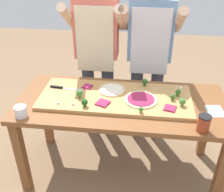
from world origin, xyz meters
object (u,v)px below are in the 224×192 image
Objects in this scene: pizza_whole_white_garlic at (112,90)px; cheese_crumble_e at (73,104)px; chefs_knife at (62,88)px; prep_table at (121,112)px; pizza_slice_near_right at (170,108)px; broccoli_floret_center_right at (178,92)px; cheese_crumble_f at (58,103)px; cheese_crumble_b at (184,100)px; pizza_slice_far_left at (88,87)px; broccoli_floret_front_right at (173,97)px; broccoli_floret_back_right at (141,109)px; broccoli_floret_back_mid at (85,102)px; pizza_slice_center at (103,103)px; recipe_note at (215,111)px; cook_left at (97,46)px; flour_cup at (21,112)px; sauce_jar at (204,123)px; cheese_crumble_c at (156,89)px; broccoli_floret_front_mid at (80,94)px; cheese_crumble_a at (181,89)px; broccoli_floret_front_left at (182,102)px; cheese_crumble_d at (176,87)px; cook_right at (149,49)px; pizza_whole_beet_magenta at (141,99)px; broccoli_floret_back_left at (145,82)px.

pizza_whole_white_garlic and cheese_crumble_e have the same top height.
prep_table is at bearing -10.71° from chefs_knife.
pizza_slice_near_right is at bearing -12.81° from chefs_knife.
cheese_crumble_f is (-0.92, -0.22, -0.03)m from broccoli_floret_center_right.
cheese_crumble_b is (0.49, 0.02, 0.14)m from prep_table.
pizza_slice_far_left is 4.55× the size of cheese_crumble_e.
broccoli_floret_front_right is 0.31m from broccoli_floret_back_right.
prep_table is at bearing -25.34° from pizza_slice_far_left.
broccoli_floret_back_mid reaches higher than cheese_crumble_b.
pizza_slice_center reaches higher than recipe_note.
broccoli_floret_center_right is at bearing -2.82° from pizza_whole_white_garlic.
broccoli_floret_center_right is 0.03× the size of cook_left.
broccoli_floret_center_right is at bearing 17.98° from flour_cup.
sauce_jar is (0.85, -0.16, -0.00)m from broccoli_floret_back_mid.
cheese_crumble_b reaches higher than pizza_slice_far_left.
cheese_crumble_e is at bearing -177.71° from pizza_slice_near_right.
cheese_crumble_c is (0.37, 0.06, -0.00)m from pizza_whole_white_garlic.
broccoli_floret_front_mid is at bearing -176.14° from cheese_crumble_b.
cheese_crumble_a is 1.29m from flour_cup.
cheese_crumble_a is at bearing 22.07° from prep_table.
recipe_note is (1.02, -0.20, -0.03)m from pizza_slice_far_left.
chefs_knife is 4.45× the size of broccoli_floret_back_mid.
broccoli_floret_back_mid is 0.93× the size of broccoli_floret_front_mid.
prep_table is at bearing -157.93° from cheese_crumble_a.
chefs_knife is 0.23m from broccoli_floret_front_mid.
broccoli_floret_back_mid is at bearing -172.55° from broccoli_floret_front_left.
cheese_crumble_c is (0.27, 0.18, 0.14)m from prep_table.
broccoli_floret_front_right is 0.81× the size of broccoli_floret_front_left.
prep_table is 0.35m from broccoli_floret_back_mid.
broccoli_floret_center_right reaches higher than broccoli_floret_front_right.
cheese_crumble_c is at bearing 25.12° from flour_cup.
broccoli_floret_front_left is (0.31, 0.13, 0.01)m from broccoli_floret_back_right.
broccoli_floret_front_right is at bearing -103.04° from cheese_crumble_d.
broccoli_floret_center_right is 0.08m from broccoli_floret_front_right.
prep_table is 0.69m from cook_right.
cheese_crumble_e is 0.12m from cheese_crumble_f.
pizza_slice_center is (-0.29, -0.09, -0.00)m from pizza_whole_beet_magenta.
pizza_slice_far_left is 5.27× the size of cheese_crumble_d.
cheese_crumble_b is at bearing 12.64° from broccoli_floret_back_mid.
broccoli_floret_front_left is 0.08m from cheese_crumble_b.
prep_table is 124.73× the size of cheese_crumble_c.
cheese_crumble_f is at bearing -173.20° from pizza_slice_center.
broccoli_floret_back_right is 0.51m from broccoli_floret_front_mid.
cook_right reaches higher than recipe_note.
cheese_crumble_a reaches higher than chefs_knife.
pizza_slice_far_left is at bearing -170.50° from broccoli_floret_back_left.
broccoli_floret_back_left is 3.10× the size of cheese_crumble_a.
cheese_crumble_c is 0.18m from cheese_crumble_d.
cheese_crumble_a is at bearing 101.78° from sauce_jar.
cheese_crumble_a is at bearing 5.49° from chefs_knife.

